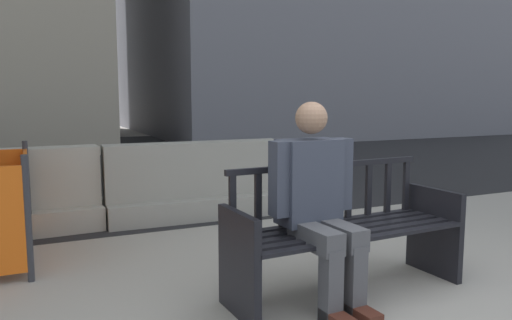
% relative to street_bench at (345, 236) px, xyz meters
% --- Properties ---
extents(street_asphalt, '(120.00, 12.00, 0.01)m').
position_rel_street_bench_xyz_m(street_asphalt, '(-0.03, 8.06, -0.39)').
color(street_asphalt, black).
rests_on(street_asphalt, ground).
extents(street_bench, '(1.71, 0.60, 0.88)m').
position_rel_street_bench_xyz_m(street_bench, '(0.00, 0.00, 0.00)').
color(street_bench, black).
rests_on(street_bench, ground).
extents(seated_person, '(0.58, 0.74, 1.31)m').
position_rel_street_bench_xyz_m(seated_person, '(-0.27, -0.07, 0.29)').
color(seated_person, '#383D4C').
rests_on(seated_person, ground).
extents(jersey_barrier_centre, '(2.02, 0.73, 0.84)m').
position_rel_street_bench_xyz_m(jersey_barrier_centre, '(-0.26, 2.53, -0.06)').
color(jersey_barrier_centre, gray).
rests_on(jersey_barrier_centre, ground).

